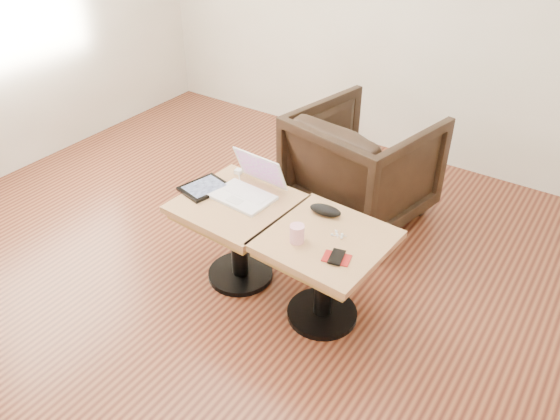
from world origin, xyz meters
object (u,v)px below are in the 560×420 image
Objects in this scene: side_table_left at (238,221)px; laptop at (248,187)px; side_table_right at (325,258)px; armchair at (362,165)px; striped_cup at (297,234)px.

laptop is (0.01, 0.09, 0.18)m from side_table_left.
armchair is (-0.31, 1.03, -0.03)m from side_table_right.
striped_cup is 1.18m from armchair.
side_table_right is 0.24m from striped_cup.
striped_cup is at bearing -11.60° from side_table_left.
striped_cup is (0.48, -0.12, 0.18)m from side_table_left.
laptop is at bearing 173.07° from side_table_right.
laptop is (-0.57, 0.10, 0.18)m from side_table_right.
side_table_left is 0.58m from side_table_right.
side_table_left is 0.75× the size of armchair.
side_table_left is 0.53m from striped_cup.
striped_cup is at bearing -20.87° from laptop.
armchair reaches higher than side_table_left.
striped_cup reaches higher than side_table_left.
side_table_right is at bearing 118.77° from armchair.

